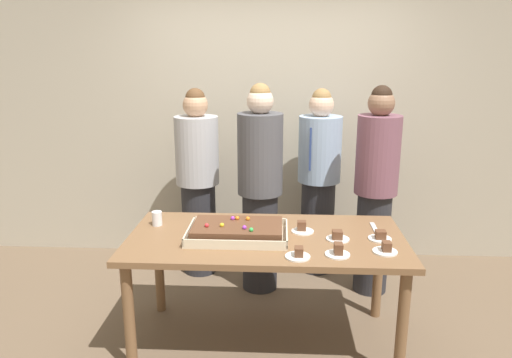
# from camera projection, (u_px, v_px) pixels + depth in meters

# --- Properties ---
(ground_plane) EXTENTS (12.00, 12.00, 0.00)m
(ground_plane) POSITION_uv_depth(u_px,v_px,m) (265.00, 340.00, 3.37)
(ground_plane) COLOR brown
(interior_back_panel) EXTENTS (8.00, 0.12, 3.00)m
(interior_back_panel) POSITION_uv_depth(u_px,v_px,m) (272.00, 101.00, 4.53)
(interior_back_panel) COLOR #B2A893
(interior_back_panel) RESTS_ON ground_plane
(party_table) EXTENTS (1.82, 0.90, 0.78)m
(party_table) POSITION_uv_depth(u_px,v_px,m) (266.00, 249.00, 3.19)
(party_table) COLOR brown
(party_table) RESTS_ON ground_plane
(sheet_cake) EXTENTS (0.65, 0.42, 0.11)m
(sheet_cake) POSITION_uv_depth(u_px,v_px,m) (238.00, 231.00, 3.14)
(sheet_cake) COLOR beige
(sheet_cake) RESTS_ON party_table
(plated_slice_near_left) EXTENTS (0.15, 0.15, 0.06)m
(plated_slice_near_left) POSITION_uv_depth(u_px,v_px,m) (380.00, 237.00, 3.11)
(plated_slice_near_left) COLOR white
(plated_slice_near_left) RESTS_ON party_table
(plated_slice_near_right) EXTENTS (0.15, 0.15, 0.06)m
(plated_slice_near_right) POSITION_uv_depth(u_px,v_px,m) (337.00, 237.00, 3.10)
(plated_slice_near_right) COLOR white
(plated_slice_near_right) RESTS_ON party_table
(plated_slice_far_left) EXTENTS (0.15, 0.15, 0.06)m
(plated_slice_far_left) POSITION_uv_depth(u_px,v_px,m) (298.00, 254.00, 2.84)
(plated_slice_far_left) COLOR white
(plated_slice_far_left) RESTS_ON party_table
(plated_slice_far_right) EXTENTS (0.15, 0.15, 0.08)m
(plated_slice_far_right) POSITION_uv_depth(u_px,v_px,m) (338.00, 251.00, 2.87)
(plated_slice_far_right) COLOR white
(plated_slice_far_right) RESTS_ON party_table
(plated_slice_center_front) EXTENTS (0.15, 0.15, 0.07)m
(plated_slice_center_front) POSITION_uv_depth(u_px,v_px,m) (302.00, 229.00, 3.24)
(plated_slice_center_front) COLOR white
(plated_slice_center_front) RESTS_ON party_table
(plated_slice_center_back) EXTENTS (0.15, 0.15, 0.07)m
(plated_slice_center_back) POSITION_uv_depth(u_px,v_px,m) (386.00, 249.00, 2.91)
(plated_slice_center_back) COLOR white
(plated_slice_center_back) RESTS_ON party_table
(drink_cup_nearest) EXTENTS (0.07, 0.07, 0.10)m
(drink_cup_nearest) POSITION_uv_depth(u_px,v_px,m) (157.00, 218.00, 3.36)
(drink_cup_nearest) COLOR white
(drink_cup_nearest) RESTS_ON party_table
(cake_server_utensil) EXTENTS (0.03, 0.20, 0.01)m
(cake_server_utensil) POSITION_uv_depth(u_px,v_px,m) (374.00, 228.00, 3.31)
(cake_server_utensil) COLOR silver
(cake_server_utensil) RESTS_ON party_table
(person_serving_front) EXTENTS (0.36, 0.36, 1.72)m
(person_serving_front) POSITION_uv_depth(u_px,v_px,m) (260.00, 187.00, 3.91)
(person_serving_front) COLOR #28282D
(person_serving_front) RESTS_ON ground_plane
(person_green_shirt_behind) EXTENTS (0.38, 0.38, 1.66)m
(person_green_shirt_behind) POSITION_uv_depth(u_px,v_px,m) (198.00, 181.00, 4.23)
(person_green_shirt_behind) COLOR #28282D
(person_green_shirt_behind) RESTS_ON ground_plane
(person_striped_tie_right) EXTENTS (0.37, 0.37, 1.66)m
(person_striped_tie_right) POSITION_uv_depth(u_px,v_px,m) (319.00, 180.00, 4.26)
(person_striped_tie_right) COLOR #28282D
(person_striped_tie_right) RESTS_ON ground_plane
(person_left_edge_reaching) EXTENTS (0.34, 0.34, 1.71)m
(person_left_edge_reaching) POSITION_uv_depth(u_px,v_px,m) (376.00, 189.00, 3.86)
(person_left_edge_reaching) COLOR #28282D
(person_left_edge_reaching) RESTS_ON ground_plane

